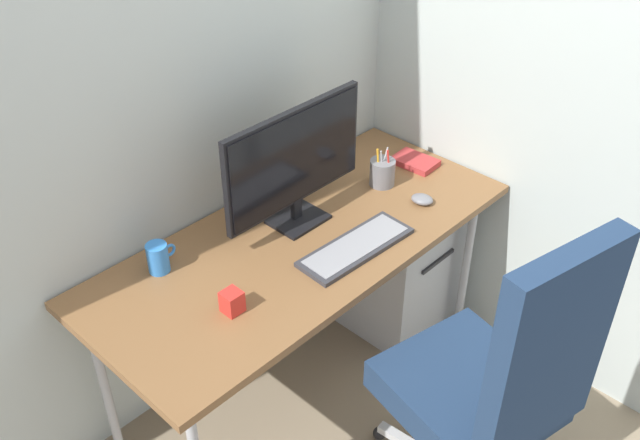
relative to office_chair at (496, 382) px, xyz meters
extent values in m
plane|color=gray|center=(-0.02, 0.79, -0.61)|extent=(8.00, 8.00, 0.00)
cube|color=#B7C1BC|center=(-0.02, 1.16, 0.79)|extent=(3.28, 0.04, 2.80)
cube|color=#B7C1BC|center=(0.80, 0.54, 0.79)|extent=(0.04, 2.39, 2.80)
cube|color=brown|center=(-0.02, 0.79, 0.12)|extent=(1.57, 0.68, 0.03)
cylinder|color=#B2B5BA|center=(0.68, 0.54, -0.25)|extent=(0.03, 0.03, 0.71)
cylinder|color=#B2B5BA|center=(-0.72, 1.05, -0.25)|extent=(0.03, 0.03, 0.71)
cylinder|color=#B2B5BA|center=(0.68, 1.05, -0.25)|extent=(0.03, 0.03, 0.71)
sphere|color=black|center=(0.30, 0.22, -0.59)|extent=(0.05, 0.05, 0.05)
cube|color=silver|center=(0.16, 0.16, -0.55)|extent=(0.30, 0.16, 0.03)
sphere|color=black|center=(-0.01, 0.40, -0.59)|extent=(0.05, 0.05, 0.05)
cylinder|color=silver|center=(0.02, 0.10, -0.36)|extent=(0.04, 0.04, 0.34)
cube|color=navy|center=(0.02, 0.10, -0.13)|extent=(0.54, 0.57, 0.11)
cube|color=navy|center=(-0.03, -0.14, 0.25)|extent=(0.41, 0.15, 0.66)
cube|color=#B2B5BA|center=(0.54, 0.82, -0.31)|extent=(0.41, 0.46, 0.61)
cube|color=#262628|center=(0.54, 0.59, -0.18)|extent=(0.21, 0.01, 0.02)
cube|color=black|center=(0.05, 0.87, 0.14)|extent=(0.19, 0.15, 0.01)
cube|color=black|center=(0.05, 0.88, 0.18)|extent=(0.04, 0.02, 0.08)
cube|color=black|center=(0.05, 0.89, 0.39)|extent=(0.61, 0.02, 0.35)
cube|color=black|center=(0.05, 0.87, 0.39)|extent=(0.58, 0.01, 0.33)
cube|color=#333338|center=(0.06, 0.61, 0.14)|extent=(0.44, 0.17, 0.02)
cube|color=gray|center=(0.06, 0.61, 0.15)|extent=(0.40, 0.14, 0.00)
ellipsoid|color=slate|center=(0.44, 0.62, 0.15)|extent=(0.08, 0.10, 0.03)
cylinder|color=slate|center=(0.44, 0.81, 0.18)|extent=(0.10, 0.10, 0.10)
cylinder|color=silver|center=(0.43, 0.81, 0.24)|extent=(0.03, 0.01, 0.10)
cylinder|color=silver|center=(0.45, 0.81, 0.24)|extent=(0.03, 0.01, 0.10)
torus|color=orange|center=(0.44, 0.81, 0.19)|extent=(0.04, 0.04, 0.01)
cylinder|color=orange|center=(0.42, 0.82, 0.23)|extent=(0.01, 0.02, 0.13)
cylinder|color=red|center=(0.45, 0.80, 0.22)|extent=(0.01, 0.02, 0.12)
cube|color=#B23333|center=(0.65, 0.81, 0.14)|extent=(0.13, 0.18, 0.02)
cylinder|color=#337FD8|center=(-0.46, 1.00, 0.18)|extent=(0.07, 0.07, 0.10)
torus|color=#337FD8|center=(-0.42, 1.00, 0.19)|extent=(0.05, 0.01, 0.05)
cube|color=red|center=(-0.42, 0.68, 0.17)|extent=(0.06, 0.06, 0.07)
camera|label=1|loc=(-1.40, -0.62, 1.62)|focal=40.21mm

